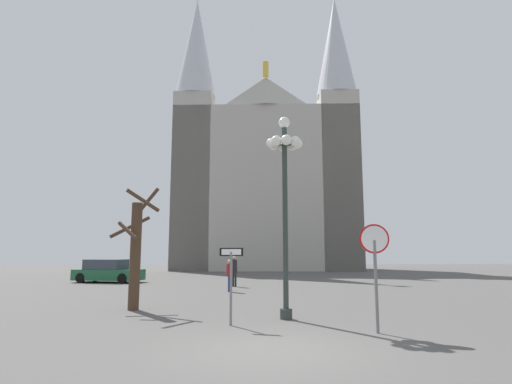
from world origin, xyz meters
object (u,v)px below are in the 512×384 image
cathedral (266,175)px  stop_sign (375,257)px  one_way_arrow_sign (231,275)px  pedestrian_walking (234,268)px  pedestrian_standing (229,272)px  street_lamp (285,177)px  bare_tree (136,249)px  parked_car_near_green (108,272)px

cathedral → stop_sign: (-1.04, -37.55, -9.06)m
cathedral → stop_sign: 38.64m
one_way_arrow_sign → pedestrian_walking: size_ratio=1.18×
one_way_arrow_sign → pedestrian_standing: bearing=89.6°
street_lamp → pedestrian_standing: (-1.57, 8.72, -3.30)m
bare_tree → pedestrian_walking: 10.25m
cathedral → one_way_arrow_sign: bearing=-97.2°
bare_tree → one_way_arrow_sign: bearing=-45.3°
stop_sign → bare_tree: size_ratio=0.62×
street_lamp → parked_car_near_green: (-9.47, 15.97, -3.55)m
bare_tree → parked_car_near_green: (-4.56, 13.62, -1.36)m
cathedral → pedestrian_standing: bearing=-99.6°
stop_sign → cathedral: bearing=88.4°
bare_tree → pedestrian_standing: 7.28m
stop_sign → pedestrian_standing: bearing=107.5°
pedestrian_walking → parked_car_near_green: bearing=153.6°
one_way_arrow_sign → pedestrian_standing: size_ratio=1.30×
parked_car_near_green → pedestrian_walking: bearing=-26.4°
stop_sign → street_lamp: bearing=129.5°
parked_car_near_green → pedestrian_standing: size_ratio=2.97×
cathedral → pedestrian_walking: cathedral is taller
cathedral → stop_sign: size_ratio=12.35×
bare_tree → parked_car_near_green: size_ratio=0.91×
cathedral → one_way_arrow_sign: size_ratio=15.81×
stop_sign → parked_car_near_green: 21.55m
pedestrian_walking → pedestrian_standing: size_ratio=1.11×
cathedral → one_way_arrow_sign: (-4.57, -36.20, -9.57)m
bare_tree → street_lamp: bearing=-25.6°
pedestrian_standing → street_lamp: bearing=-79.8°
parked_car_near_green → pedestrian_walking: (8.22, -4.09, 0.38)m
stop_sign → pedestrian_standing: (-3.47, 11.02, -0.89)m
street_lamp → parked_car_near_green: bearing=120.7°
cathedral → pedestrian_standing: cathedral is taller
bare_tree → pedestrian_walking: size_ratio=2.43×
bare_tree → parked_car_near_green: 14.42m
cathedral → pedestrian_standing: size_ratio=20.63×
street_lamp → pedestrian_walking: (-1.25, 11.88, -3.18)m
cathedral → one_way_arrow_sign: 37.72m
stop_sign → pedestrian_walking: (-3.15, 14.18, -0.77)m
bare_tree → pedestrian_standing: bare_tree is taller
bare_tree → pedestrian_walking: (3.65, 9.53, -0.98)m
one_way_arrow_sign → pedestrian_walking: (0.39, 12.83, -0.25)m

